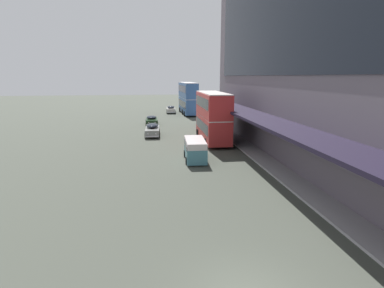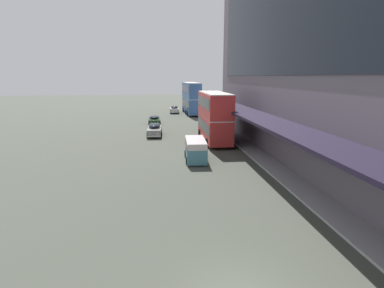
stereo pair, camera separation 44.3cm
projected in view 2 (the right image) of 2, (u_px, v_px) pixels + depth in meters
name	position (u px, v px, depth m)	size (l,w,h in m)	color
transit_bus_kerbside_front	(214.00, 115.00, 34.90)	(2.88, 9.27, 5.77)	red
transit_bus_kerbside_rear	(191.00, 97.00, 61.07)	(2.91, 11.56, 6.36)	#345C95
sedan_lead_mid	(154.00, 130.00, 39.08)	(1.99, 4.97, 1.58)	gray
sedan_trailing_near	(154.00, 120.00, 48.15)	(2.00, 4.32, 1.40)	#1B341B
sedan_trailing_mid	(174.00, 109.00, 63.30)	(2.04, 4.64, 1.51)	beige
vw_van	(195.00, 148.00, 27.54)	(2.06, 4.62, 1.96)	teal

